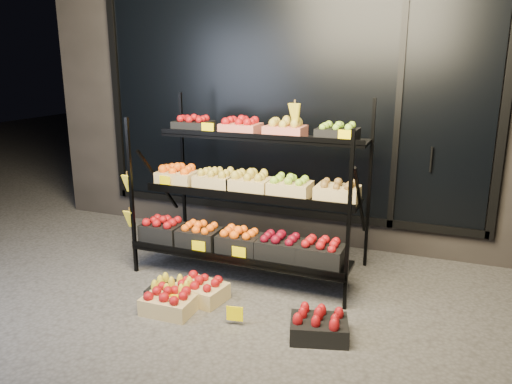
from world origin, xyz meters
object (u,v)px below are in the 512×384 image
at_px(floor_crate_midright, 201,289).
at_px(floor_crate_midleft, 173,292).
at_px(display_rack, 248,193).
at_px(floor_crate_left, 169,301).

bearing_deg(floor_crate_midright, floor_crate_midleft, -138.22).
height_order(display_rack, floor_crate_midleft, display_rack).
bearing_deg(display_rack, floor_crate_midright, -101.57).
distance_m(floor_crate_left, floor_crate_midleft, 0.18).
height_order(floor_crate_midleft, floor_crate_midright, floor_crate_midright).
bearing_deg(floor_crate_midleft, display_rack, 63.79).
distance_m(floor_crate_left, floor_crate_midright, 0.33).
bearing_deg(display_rack, floor_crate_left, -105.59).
distance_m(display_rack, floor_crate_midright, 1.00).
xyz_separation_m(display_rack, floor_crate_midright, (-0.15, -0.71, -0.69)).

